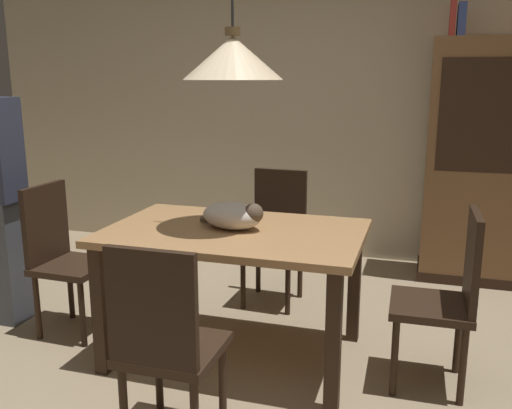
# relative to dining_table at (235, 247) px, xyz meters

# --- Properties ---
(back_wall) EXTENTS (6.40, 0.10, 2.90)m
(back_wall) POSITION_rel_dining_table_xyz_m (0.10, 2.08, 0.80)
(back_wall) COLOR beige
(back_wall) RESTS_ON ground
(dining_table) EXTENTS (1.40, 0.90, 0.75)m
(dining_table) POSITION_rel_dining_table_xyz_m (0.00, 0.00, 0.00)
(dining_table) COLOR #A87A4C
(dining_table) RESTS_ON ground
(chair_right_side) EXTENTS (0.41, 0.41, 0.93)m
(chair_right_side) POSITION_rel_dining_table_xyz_m (1.13, 0.00, -0.14)
(chair_right_side) COLOR black
(chair_right_side) RESTS_ON ground
(chair_left_side) EXTENTS (0.41, 0.41, 0.93)m
(chair_left_side) POSITION_rel_dining_table_xyz_m (-1.13, 0.00, -0.14)
(chair_left_side) COLOR black
(chair_left_side) RESTS_ON ground
(chair_far_back) EXTENTS (0.42, 0.42, 0.93)m
(chair_far_back) POSITION_rel_dining_table_xyz_m (0.00, 0.88, -0.14)
(chair_far_back) COLOR black
(chair_far_back) RESTS_ON ground
(chair_near_front) EXTENTS (0.40, 0.40, 0.93)m
(chair_near_front) POSITION_rel_dining_table_xyz_m (-0.00, -0.88, -0.14)
(chair_near_front) COLOR black
(chair_near_front) RESTS_ON ground
(cat_sleeping) EXTENTS (0.39, 0.25, 0.16)m
(cat_sleeping) POSITION_rel_dining_table_xyz_m (-0.00, 0.01, 0.18)
(cat_sleeping) COLOR beige
(cat_sleeping) RESTS_ON dining_table
(pendant_lamp) EXTENTS (0.52, 0.52, 1.30)m
(pendant_lamp) POSITION_rel_dining_table_xyz_m (0.00, 0.00, 1.01)
(pendant_lamp) COLOR beige
(hutch_bookcase) EXTENTS (1.12, 0.45, 1.85)m
(hutch_bookcase) POSITION_rel_dining_table_xyz_m (1.53, 1.74, 0.24)
(hutch_bookcase) COLOR brown
(hutch_bookcase) RESTS_ON ground
(book_red_tall) EXTENTS (0.04, 0.22, 0.28)m
(book_red_tall) POSITION_rel_dining_table_xyz_m (1.10, 1.75, 1.34)
(book_red_tall) COLOR #B73833
(book_red_tall) RESTS_ON hutch_bookcase
(book_blue_wide) EXTENTS (0.06, 0.24, 0.24)m
(book_blue_wide) POSITION_rel_dining_table_xyz_m (1.17, 1.75, 1.32)
(book_blue_wide) COLOR #384C93
(book_blue_wide) RESTS_ON hutch_bookcase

